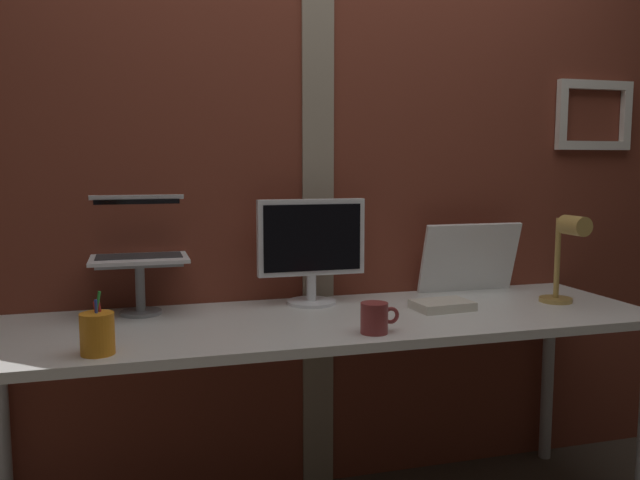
{
  "coord_description": "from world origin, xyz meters",
  "views": [
    {
      "loc": [
        -0.71,
        -2.05,
        1.27
      ],
      "look_at": [
        -0.09,
        0.1,
        1.01
      ],
      "focal_mm": 36.62,
      "sensor_mm": 36.0,
      "label": 1
    }
  ],
  "objects_px": {
    "monitor": "(311,244)",
    "whiteboard_panel": "(470,258)",
    "laptop": "(139,242)",
    "desk_lamp": "(567,250)",
    "pen_cup": "(97,333)",
    "coffee_mug": "(375,318)"
  },
  "relations": [
    {
      "from": "whiteboard_panel",
      "to": "desk_lamp",
      "type": "height_order",
      "value": "desk_lamp"
    },
    {
      "from": "laptop",
      "to": "coffee_mug",
      "type": "distance_m",
      "value": 0.88
    },
    {
      "from": "monitor",
      "to": "whiteboard_panel",
      "type": "xyz_separation_m",
      "value": [
        0.67,
        0.04,
        -0.08
      ]
    },
    {
      "from": "laptop",
      "to": "pen_cup",
      "type": "xyz_separation_m",
      "value": [
        -0.12,
        -0.53,
        -0.19
      ]
    },
    {
      "from": "whiteboard_panel",
      "to": "desk_lamp",
      "type": "bearing_deg",
      "value": -55.23
    },
    {
      "from": "whiteboard_panel",
      "to": "pen_cup",
      "type": "distance_m",
      "value": 1.48
    },
    {
      "from": "pen_cup",
      "to": "coffee_mug",
      "type": "xyz_separation_m",
      "value": [
        0.8,
        -0.0,
        -0.01
      ]
    },
    {
      "from": "laptop",
      "to": "pen_cup",
      "type": "bearing_deg",
      "value": -102.67
    },
    {
      "from": "monitor",
      "to": "coffee_mug",
      "type": "bearing_deg",
      "value": -80.68
    },
    {
      "from": "whiteboard_panel",
      "to": "desk_lamp",
      "type": "relative_size",
      "value": 1.25
    },
    {
      "from": "laptop",
      "to": "whiteboard_panel",
      "type": "height_order",
      "value": "laptop"
    },
    {
      "from": "monitor",
      "to": "pen_cup",
      "type": "distance_m",
      "value": 0.87
    },
    {
      "from": "laptop",
      "to": "desk_lamp",
      "type": "xyz_separation_m",
      "value": [
        1.49,
        -0.34,
        -0.04
      ]
    },
    {
      "from": "pen_cup",
      "to": "coffee_mug",
      "type": "bearing_deg",
      "value": -0.03
    },
    {
      "from": "desk_lamp",
      "to": "coffee_mug",
      "type": "distance_m",
      "value": 0.85
    },
    {
      "from": "monitor",
      "to": "laptop",
      "type": "bearing_deg",
      "value": 173.4
    },
    {
      "from": "monitor",
      "to": "coffee_mug",
      "type": "relative_size",
      "value": 3.24
    },
    {
      "from": "monitor",
      "to": "laptop",
      "type": "xyz_separation_m",
      "value": [
        -0.61,
        0.07,
        0.02
      ]
    },
    {
      "from": "whiteboard_panel",
      "to": "pen_cup",
      "type": "bearing_deg",
      "value": -160.32
    },
    {
      "from": "laptop",
      "to": "monitor",
      "type": "bearing_deg",
      "value": -6.6
    },
    {
      "from": "desk_lamp",
      "to": "coffee_mug",
      "type": "xyz_separation_m",
      "value": [
        -0.81,
        -0.18,
        -0.16
      ]
    },
    {
      "from": "whiteboard_panel",
      "to": "desk_lamp",
      "type": "xyz_separation_m",
      "value": [
        0.22,
        -0.31,
        0.06
      ]
    }
  ]
}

